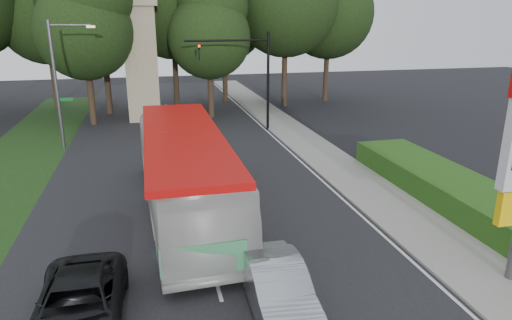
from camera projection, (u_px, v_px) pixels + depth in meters
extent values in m
cube|color=black|center=(191.00, 194.00, 21.90)|extent=(14.00, 80.00, 0.02)
cube|color=gray|center=(355.00, 179.00, 23.78)|extent=(3.00, 80.00, 0.12)
cube|color=#193814|center=(9.00, 170.00, 25.36)|extent=(5.00, 50.00, 0.02)
cube|color=#2A5115|center=(455.00, 192.00, 20.58)|extent=(3.00, 14.00, 1.20)
cylinder|color=black|center=(268.00, 82.00, 33.54)|extent=(0.20, 0.20, 7.20)
cylinder|color=black|center=(227.00, 40.00, 31.98)|extent=(6.00, 0.14, 0.14)
imported|color=black|center=(199.00, 45.00, 31.61)|extent=(0.18, 0.22, 1.10)
sphere|color=#FF0C05|center=(199.00, 46.00, 31.50)|extent=(0.18, 0.18, 0.18)
cylinder|color=#59595E|center=(56.00, 87.00, 28.40)|extent=(0.20, 0.20, 8.00)
cylinder|color=#59595E|center=(70.00, 25.00, 27.57)|extent=(2.40, 0.12, 0.12)
cube|color=#FFE599|center=(91.00, 27.00, 27.87)|extent=(0.50, 0.22, 0.14)
cube|color=#0C591E|center=(66.00, 99.00, 28.74)|extent=(0.85, 0.04, 0.22)
cube|color=#0C591E|center=(60.00, 103.00, 29.14)|extent=(0.04, 0.85, 0.22)
cube|color=gray|center=(142.00, 65.00, 36.84)|extent=(2.50, 2.50, 9.00)
cube|color=gray|center=(137.00, 2.00, 35.41)|extent=(3.00, 3.00, 0.60)
cylinder|color=#2D2116|center=(54.00, 79.00, 42.09)|extent=(0.50, 0.50, 5.40)
sphere|color=black|center=(46.00, 16.00, 40.44)|extent=(8.40, 8.40, 8.40)
cylinder|color=#2D2116|center=(107.00, 77.00, 39.33)|extent=(0.50, 0.50, 6.48)
cylinder|color=#2D2116|center=(176.00, 76.00, 42.60)|extent=(0.50, 0.50, 5.94)
sphere|color=black|center=(172.00, 7.00, 40.79)|extent=(9.24, 9.24, 9.24)
cylinder|color=#2D2116|center=(225.00, 76.00, 45.68)|extent=(0.50, 0.50, 5.22)
sphere|color=black|center=(224.00, 20.00, 44.09)|extent=(8.12, 8.12, 8.12)
cylinder|color=#2D2116|center=(284.00, 74.00, 42.95)|extent=(0.50, 0.50, 6.12)
sphere|color=black|center=(286.00, 4.00, 41.08)|extent=(9.52, 9.52, 9.52)
cylinder|color=#2D2116|center=(326.00, 73.00, 46.00)|extent=(0.50, 0.50, 5.58)
sphere|color=black|center=(329.00, 14.00, 44.30)|extent=(8.68, 8.68, 8.68)
cylinder|color=#2D2116|center=(91.00, 95.00, 35.66)|extent=(0.50, 0.50, 4.68)
sphere|color=black|center=(84.00, 31.00, 34.23)|extent=(7.28, 7.28, 7.28)
cylinder|color=#2D2116|center=(211.00, 92.00, 38.30)|extent=(0.50, 0.50, 4.32)
sphere|color=black|center=(209.00, 38.00, 36.98)|extent=(6.72, 6.72, 6.72)
sphere|color=black|center=(208.00, 6.00, 36.27)|extent=(5.76, 5.76, 5.76)
imported|color=silver|center=(184.00, 174.00, 19.17)|extent=(3.58, 13.10, 3.62)
imported|color=#9DA0A4|center=(278.00, 288.00, 12.94)|extent=(1.67, 4.58, 1.50)
imported|color=black|center=(79.00, 306.00, 12.23)|extent=(2.40, 5.08, 1.40)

